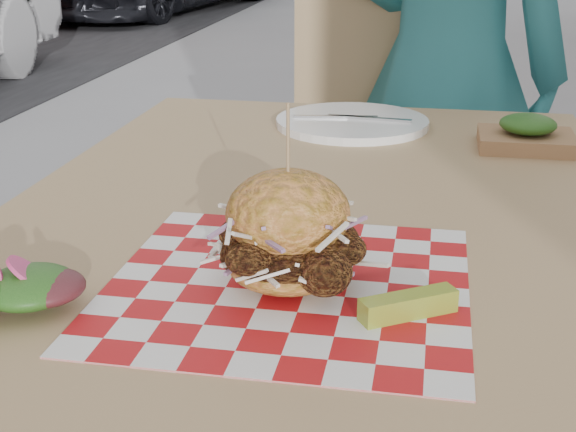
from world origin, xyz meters
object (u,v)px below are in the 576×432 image
patio_table (315,264)px  sandwich (288,236)px  diner (445,71)px  patio_chair (371,154)px

patio_table → sandwich: size_ratio=6.46×
diner → sandwich: 1.18m
patio_chair → sandwich: (0.01, -1.18, 0.25)m
diner → patio_table: size_ratio=1.27×
diner → patio_chair: size_ratio=1.61×
sandwich → patio_table: bearing=91.8°
diner → patio_chair: bearing=8.9°
diner → sandwich: size_ratio=8.22×
patio_table → patio_chair: size_ratio=1.26×
patio_table → patio_chair: patio_chair is taller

